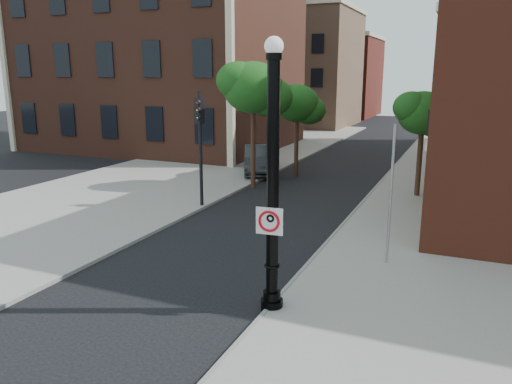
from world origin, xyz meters
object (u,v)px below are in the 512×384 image
at_px(lamppost, 273,192).
at_px(traffic_signal_left, 200,130).
at_px(parked_car, 260,159).
at_px(no_parking_sign, 269,221).
at_px(traffic_signal_right, 430,142).

relative_size(lamppost, traffic_signal_left, 1.30).
bearing_deg(parked_car, no_parking_sign, -90.24).
distance_m(no_parking_sign, parked_car, 17.44).
bearing_deg(traffic_signal_left, no_parking_sign, -36.15).
xyz_separation_m(no_parking_sign, traffic_signal_right, (2.72, 9.61, 0.80)).
bearing_deg(traffic_signal_left, traffic_signal_right, 26.30).
xyz_separation_m(no_parking_sign, parked_car, (-6.97, 15.92, -1.51)).
relative_size(parked_car, traffic_signal_right, 1.07).
bearing_deg(lamppost, parked_car, 113.91).
distance_m(no_parking_sign, traffic_signal_right, 10.02).
xyz_separation_m(lamppost, no_parking_sign, (-0.01, -0.17, -0.65)).
distance_m(no_parking_sign, traffic_signal_left, 10.10).
height_order(lamppost, no_parking_sign, lamppost).
xyz_separation_m(parked_car, traffic_signal_right, (9.69, -6.31, 2.31)).
height_order(parked_car, traffic_signal_left, traffic_signal_left).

